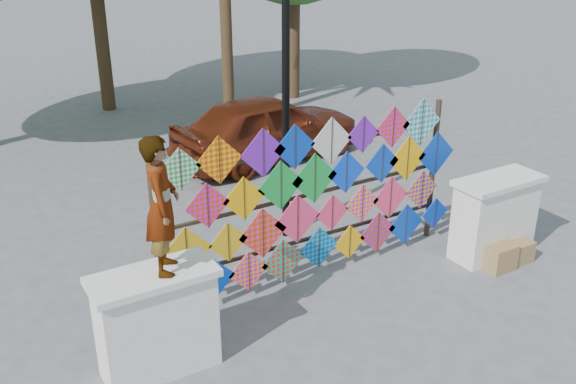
% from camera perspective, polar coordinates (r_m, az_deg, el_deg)
% --- Properties ---
extents(ground, '(80.00, 80.00, 0.00)m').
position_cam_1_polar(ground, '(9.07, 4.71, -9.20)').
color(ground, slate).
rests_on(ground, ground).
extents(parapet_left, '(1.40, 0.65, 1.28)m').
position_cam_1_polar(parapet_left, '(7.53, -11.56, -11.24)').
color(parapet_left, white).
rests_on(parapet_left, ground).
extents(parapet_right, '(1.40, 0.65, 1.28)m').
position_cam_1_polar(parapet_right, '(10.29, 17.88, -2.08)').
color(parapet_right, white).
rests_on(parapet_right, ground).
extents(kite_rack, '(4.95, 0.24, 2.39)m').
position_cam_1_polar(kite_rack, '(9.07, 2.81, -0.40)').
color(kite_rack, '#2F231A').
rests_on(kite_rack, ground).
extents(vendor_woman, '(0.57, 0.67, 1.55)m').
position_cam_1_polar(vendor_woman, '(6.89, -11.17, -1.18)').
color(vendor_woman, '#99999E').
rests_on(vendor_woman, parapet_left).
extents(sedan, '(4.39, 2.18, 1.44)m').
position_cam_1_polar(sedan, '(13.76, -1.83, 5.77)').
color(sedan, '#5B1F0F').
rests_on(sedan, ground).
extents(lamppost, '(0.28, 0.28, 4.46)m').
position_cam_1_polar(lamppost, '(9.74, -0.20, 10.42)').
color(lamppost, black).
rests_on(lamppost, ground).
extents(cardboard_box_near, '(0.45, 0.40, 0.40)m').
position_cam_1_polar(cardboard_box_near, '(10.11, 18.13, -5.45)').
color(cardboard_box_near, '#A07B4D').
rests_on(cardboard_box_near, ground).
extents(cardboard_box_far, '(0.40, 0.37, 0.33)m').
position_cam_1_polar(cardboard_box_far, '(10.44, 19.70, -4.92)').
color(cardboard_box_far, '#A07B4D').
rests_on(cardboard_box_far, ground).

